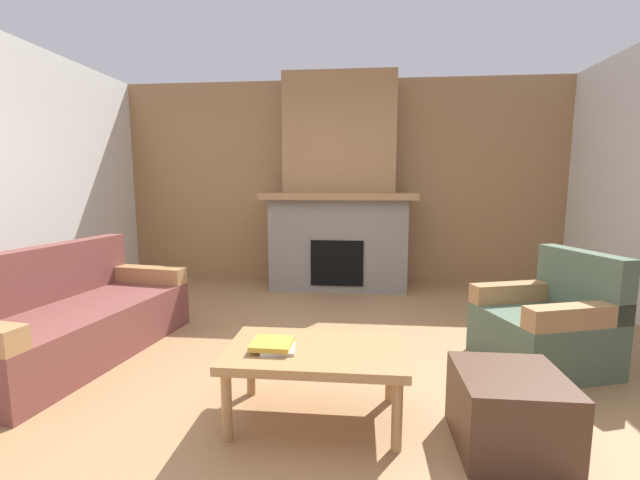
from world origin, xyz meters
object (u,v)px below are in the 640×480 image
at_px(couch, 71,320).
at_px(ottoman, 509,411).
at_px(armchair, 548,326).
at_px(coffee_table, 315,357).
at_px(fireplace, 339,198).

xyz_separation_m(couch, ottoman, (3.01, -0.86, -0.09)).
height_order(armchair, coffee_table, armchair).
bearing_deg(coffee_table, fireplace, 90.49).
relative_size(couch, armchair, 2.00).
distance_m(couch, coffee_table, 2.12).
height_order(couch, coffee_table, couch).
xyz_separation_m(fireplace, armchair, (1.67, -2.22, -0.87)).
bearing_deg(coffee_table, armchair, 28.50).
distance_m(armchair, ottoman, 1.24).
height_order(coffee_table, ottoman, coffee_table).
bearing_deg(couch, fireplace, 50.73).
xyz_separation_m(fireplace, ottoman, (1.04, -3.28, -0.96)).
bearing_deg(ottoman, coffee_table, 170.90).
bearing_deg(ottoman, couch, 164.00).
distance_m(fireplace, coffee_table, 3.21).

